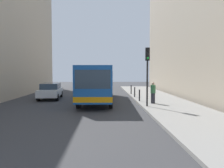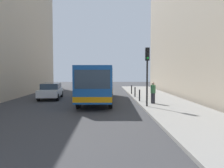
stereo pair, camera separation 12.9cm
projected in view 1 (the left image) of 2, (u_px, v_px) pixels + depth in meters
ground_plane at (97, 105)px, 17.10m from camera, size 80.00×80.00×0.00m
sidewalk at (167, 104)px, 17.27m from camera, size 4.40×40.00×0.15m
building_right at (221, 21)px, 21.06m from camera, size 7.00×32.00×14.75m
bus at (98, 81)px, 19.69m from camera, size 2.87×11.09×3.00m
car_beside_bus at (51, 91)px, 21.22m from camera, size 2.11×4.52×1.48m
traffic_light at (147, 66)px, 15.61m from camera, size 0.28×0.33×4.10m
bollard_near at (139, 95)px, 18.58m from camera, size 0.11×0.11×0.95m
bollard_mid at (135, 92)px, 21.50m from camera, size 0.11×0.11×0.95m
bollard_far at (131, 90)px, 24.43m from camera, size 0.11×0.11×0.95m
pedestrian_near_signal at (153, 93)px, 17.18m from camera, size 0.38×0.38×1.62m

